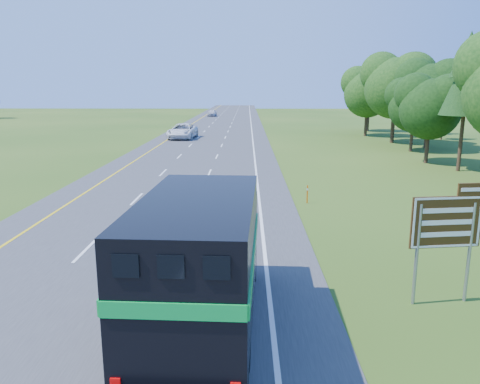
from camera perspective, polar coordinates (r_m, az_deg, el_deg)
The scene contains 7 objects.
road at distance 57.67m, azimuth -3.90°, elevation 6.03°, with size 15.00×260.00×0.04m, color #38383A.
lane_markings at distance 57.67m, azimuth -3.90°, elevation 6.05°, with size 11.15×260.00×0.01m.
horse_truck at distance 12.49m, azimuth -4.60°, elevation -8.14°, with size 3.10×8.86×3.87m.
white_suv at distance 62.61m, azimuth -7.01°, elevation 7.38°, with size 3.21×6.96×1.94m, color white.
far_car at distance 112.43m, azimuth -3.42°, elevation 9.60°, with size 1.85×4.59×1.56m, color silver.
exit_sign at distance 15.37m, azimuth 23.94°, elevation -3.90°, with size 2.22×0.36×3.77m.
delineator at distance 27.28m, azimuth 8.21°, elevation -0.19°, with size 0.09×0.05×1.06m.
Camera 1 is at (4.78, -7.11, 6.51)m, focal length 35.00 mm.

